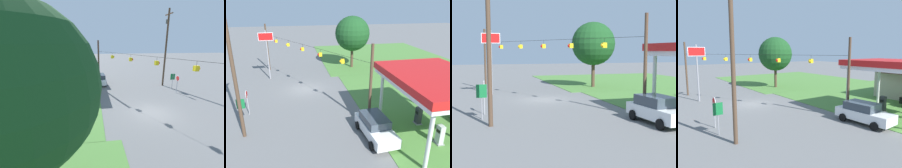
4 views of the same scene
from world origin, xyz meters
TOP-DOWN VIEW (x-y plane):
  - ground_plane at (0.00, 0.00)m, footprint 160.00×160.00m
  - grass_verge_opposite_corner at (-16.00, 16.00)m, footprint 24.00×24.00m
  - gas_station_canopy at (11.98, 9.34)m, footprint 8.97×6.66m
  - fuel_pump_near at (10.47, 9.34)m, footprint 0.71×0.56m
  - fuel_pump_far at (13.49, 9.34)m, footprint 0.71×0.56m
  - car_at_pumps_front at (11.52, 4.88)m, footprint 4.87×2.33m
  - stop_sign_roadside at (5.54, -5.72)m, footprint 0.80×0.08m
  - stop_sign_overhead at (-4.91, -4.56)m, footprint 0.22×1.94m
  - route_sign at (7.24, -5.93)m, footprint 0.10×0.70m
  - utility_pole_main at (9.40, -5.48)m, footprint 2.20×0.44m
  - signal_span_gantry at (-0.00, -0.02)m, footprint 19.61×10.24m
  - tree_west_verge at (-8.48, 8.36)m, footprint 5.51×5.51m

SIDE VIEW (x-z plane):
  - ground_plane at x=0.00m, z-range 0.00..0.00m
  - grass_verge_opposite_corner at x=-16.00m, z-range 0.00..0.04m
  - fuel_pump_near at x=10.47m, z-range -0.04..1.55m
  - fuel_pump_far at x=13.49m, z-range -0.04..1.55m
  - car_at_pumps_front at x=11.52m, z-range 0.03..1.79m
  - route_sign at x=7.24m, z-range 0.51..2.91m
  - stop_sign_roadside at x=5.54m, z-range 0.56..3.06m
  - signal_span_gantry at x=0.00m, z-range 0.42..7.64m
  - gas_station_canopy at x=11.98m, z-range 2.08..7.27m
  - stop_sign_overhead at x=-4.91m, z-range 1.35..8.14m
  - tree_west_verge at x=-8.48m, z-range 1.38..9.68m
  - utility_pole_main at x=9.40m, z-range 0.64..12.37m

